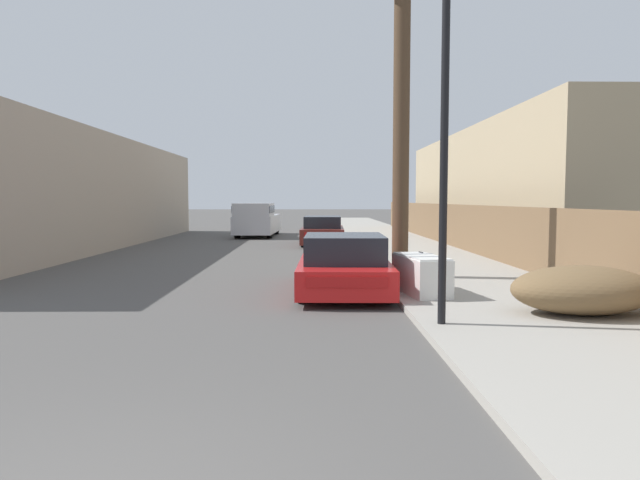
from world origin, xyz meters
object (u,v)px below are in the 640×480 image
Objects in this scene: utility_pole at (401,108)px; parked_sports_car_red at (344,266)px; street_lamp at (444,124)px; pickup_truck at (257,220)px; brush_pile at (582,290)px; discarded_fridge at (421,274)px; car_parked_mid at (323,231)px.

parked_sports_car_red is at bearing -131.09° from utility_pole.
utility_pole is at bearing 87.89° from street_lamp.
pickup_truck is (-3.60, 18.32, 0.33)m from parked_sports_car_red.
utility_pole is 1.54× the size of street_lamp.
street_lamp is (1.27, -3.62, 2.54)m from parked_sports_car_red.
pickup_truck reaches higher than brush_pile.
discarded_fridge is at bearing -89.28° from utility_pole.
brush_pile is (2.27, -4.62, -3.67)m from utility_pole.
utility_pole is at bearing 81.14° from discarded_fridge.
car_parked_mid is 16.64m from street_lamp.
parked_sports_car_red is at bearing 141.78° from brush_pile.
street_lamp is at bearing -68.92° from parked_sports_car_red.
discarded_fridge is at bearing -80.90° from car_parked_mid.
utility_pole is at bearing 50.70° from parked_sports_car_red.
parked_sports_car_red is 4.75m from brush_pile.
street_lamp is at bearing 104.59° from pickup_truck.
street_lamp reaches higher than brush_pile.
discarded_fridge is 3.82m from street_lamp.
street_lamp is at bearing -104.25° from discarded_fridge.
utility_pole is at bearing -79.48° from car_parked_mid.
brush_pile is at bearing -52.81° from discarded_fridge.
parked_sports_car_red is 0.55× the size of utility_pole.
car_parked_mid reaches higher than discarded_fridge.
street_lamp is (1.46, -16.39, 2.52)m from car_parked_mid.
parked_sports_car_red is at bearing 141.20° from discarded_fridge.
street_lamp reaches higher than car_parked_mid.
parked_sports_car_red is 12.76m from car_parked_mid.
brush_pile is at bearing -63.83° from utility_pole.
discarded_fridge is 3.07m from brush_pile.
pickup_truck is 17.70m from utility_pole.
parked_sports_car_red is at bearing 103.20° from pickup_truck.
utility_pole reaches higher than street_lamp.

